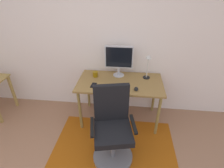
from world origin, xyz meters
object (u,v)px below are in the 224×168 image
monitor (119,59)px  coffee_cup (95,74)px  computer_mouse (136,89)px  cell_phone (93,85)px  keyboard (114,89)px  desk_lamp (148,63)px  desk (120,86)px  office_chair (112,132)px

monitor → coffee_cup: 0.46m
computer_mouse → coffee_cup: (-0.66, 0.33, 0.03)m
coffee_cup → cell_phone: size_ratio=0.61×
monitor → keyboard: size_ratio=1.17×
desk_lamp → desk: bearing=-157.8°
cell_phone → monitor: bearing=51.9°
computer_mouse → office_chair: 0.70m
desk → coffee_cup: 0.45m
keyboard → cell_phone: bearing=166.0°
monitor → office_chair: monitor is taller
computer_mouse → office_chair: bearing=-118.0°
desk → coffee_cup: bearing=163.4°
computer_mouse → desk_lamp: (0.17, 0.38, 0.25)m
coffee_cup → computer_mouse: bearing=-26.8°
cell_phone → desk: bearing=27.5°
cell_phone → desk_lamp: bearing=27.7°
computer_mouse → coffee_cup: bearing=153.2°
keyboard → office_chair: size_ratio=0.41×
cell_phone → computer_mouse: bearing=0.7°
desk → cell_phone: cell_phone is taller
desk → desk_lamp: (0.41, 0.17, 0.34)m
cell_phone → office_chair: size_ratio=0.13×
monitor → coffee_cup: size_ratio=5.89×
keyboard → coffee_cup: size_ratio=5.03×
desk → monitor: (-0.04, 0.21, 0.38)m
coffee_cup → office_chair: office_chair is taller
desk → keyboard: keyboard is taller
desk → monitor: size_ratio=2.62×
monitor → desk_lamp: monitor is taller
desk_lamp → computer_mouse: bearing=-113.7°
cell_phone → office_chair: (0.35, -0.59, -0.32)m
coffee_cup → cell_phone: coffee_cup is taller
coffee_cup → desk: bearing=-16.6°
monitor → desk_lamp: size_ratio=1.26×
computer_mouse → desk_lamp: desk_lamp is taller
computer_mouse → desk_lamp: bearing=66.3°
cell_phone → coffee_cup: bearing=100.6°
computer_mouse → office_chair: office_chair is taller
desk → cell_phone: 0.43m
desk → office_chair: office_chair is taller
computer_mouse → monitor: bearing=124.3°
computer_mouse → office_chair: (-0.29, -0.54, -0.34)m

